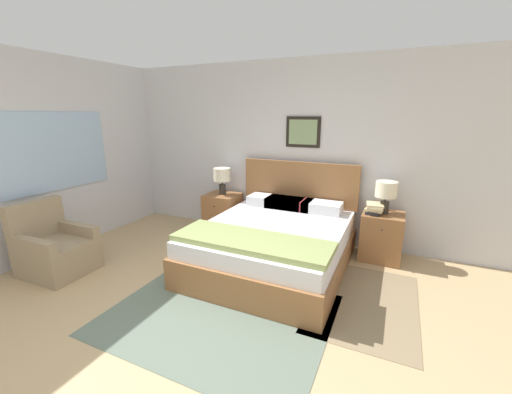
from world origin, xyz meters
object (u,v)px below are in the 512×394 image
nightstand_near_window (223,213)px  table_lamp_by_door (386,191)px  table_lamp_near_window (222,176)px  nightstand_by_door (381,236)px  bed (275,241)px  armchair (55,250)px

nightstand_near_window → table_lamp_by_door: (2.38, 0.01, 0.60)m
table_lamp_near_window → nightstand_by_door: bearing=-0.3°
table_lamp_near_window → bed: bearing=-32.6°
bed → armchair: bearing=-151.4°
armchair → table_lamp_near_window: (1.13, 2.02, 0.62)m
nightstand_by_door → table_lamp_near_window: 2.46m
nightstand_near_window → nightstand_by_door: size_ratio=1.00×
armchair → table_lamp_near_window: size_ratio=2.06×
armchair → nightstand_near_window: bearing=148.9°
nightstand_near_window → table_lamp_near_window: table_lamp_near_window is taller
bed → nightstand_by_door: bed is taller
bed → table_lamp_by_door: size_ratio=4.89×
bed → nightstand_near_window: bed is taller
armchair → nightstand_by_door: bearing=118.0°
armchair → bed: bearing=116.8°
armchair → nightstand_near_window: 2.30m
nightstand_by_door → armchair: bearing=-150.2°
armchair → table_lamp_near_window: table_lamp_near_window is taller
table_lamp_near_window → table_lamp_by_door: same height
bed → armchair: (-2.32, -1.26, -0.03)m
nightstand_near_window → table_lamp_near_window: bearing=84.8°
nightstand_by_door → table_lamp_near_window: table_lamp_near_window is taller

